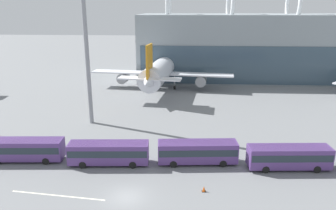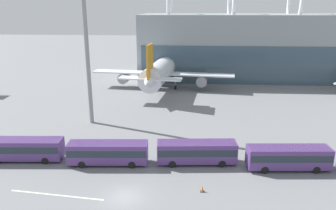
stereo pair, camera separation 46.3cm
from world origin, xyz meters
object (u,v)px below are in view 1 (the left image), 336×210
Objects in this scene: shuttle_bus_1 at (109,152)px; shuttle_bus_3 at (289,156)px; airliner_at_gate_far at (162,69)px; shuttle_bus_2 at (197,151)px; shuttle_bus_0 at (24,148)px; traffic_cone_0 at (204,189)px; floodlight_mast at (85,25)px.

shuttle_bus_1 and shuttle_bus_3 have the same top height.
airliner_at_gate_far is 45.30m from shuttle_bus_2.
shuttle_bus_0 is 26.26m from traffic_cone_0.
shuttle_bus_1 and shuttle_bus_2 have the same top height.
traffic_cone_0 is (-11.74, -6.56, -1.52)m from shuttle_bus_3.
shuttle_bus_2 is 7.61m from traffic_cone_0.
floodlight_mast is at bearing 136.72° from shuttle_bus_2.
airliner_at_gate_far is 45.74m from shuttle_bus_1.
shuttle_bus_0 is at bearing 165.13° from traffic_cone_0.
shuttle_bus_2 is 15.36× the size of traffic_cone_0.
airliner_at_gate_far is at bearing 68.59° from floodlight_mast.
shuttle_bus_1 is 1.00× the size of shuttle_bus_3.
shuttle_bus_1 is at bearing -66.30° from floodlight_mast.
shuttle_bus_3 is at bearing -3.25° from shuttle_bus_1.
shuttle_bus_0 and shuttle_bus_2 have the same top height.
shuttle_bus_0 is at bearing 174.64° from shuttle_bus_1.
floodlight_mast is (-32.06, 16.52, 16.33)m from shuttle_bus_3.
shuttle_bus_1 is (-3.93, -45.46, -3.22)m from airliner_at_gate_far.
traffic_cone_0 is at bearing -90.04° from shuttle_bus_2.
shuttle_bus_0 is 12.36m from shuttle_bus_1.
floodlight_mast is (-19.70, 15.66, 16.33)m from shuttle_bus_2.
shuttle_bus_3 is (37.08, -0.17, 0.00)m from shuttle_bus_0.
floodlight_mast is (-11.27, -28.74, 13.11)m from airliner_at_gate_far.
shuttle_bus_3 is at bearing 29.20° from traffic_cone_0.
traffic_cone_0 is at bearing -163.71° from airliner_at_gate_far.
floodlight_mast is 35.56m from traffic_cone_0.
shuttle_bus_3 is (20.79, -45.26, -3.22)m from airliner_at_gate_far.
shuttle_bus_0 is 15.31× the size of traffic_cone_0.
floodlight_mast is at bearing 131.35° from traffic_cone_0.
floodlight_mast is (-7.34, 16.72, 16.33)m from shuttle_bus_1.
traffic_cone_0 is (0.62, -7.43, -1.52)m from shuttle_bus_2.
shuttle_bus_3 is 13.54m from traffic_cone_0.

